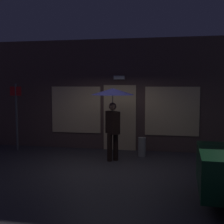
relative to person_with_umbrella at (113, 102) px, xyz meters
The scene contains 5 objects.
ground_plane 1.85m from the person_with_umbrella, 93.13° to the right, with size 18.00×18.00×0.00m, color #38353A.
building_facade 1.65m from the person_with_umbrella, 91.28° to the left, with size 9.95×0.48×3.74m.
person_with_umbrella is the anchor object (origin of this frame).
street_sign_post 3.51m from the person_with_umbrella, 168.13° to the left, with size 0.40×0.07×2.25m.
sidewalk_bollard 1.77m from the person_with_umbrella, 41.83° to the left, with size 0.23×0.23×0.59m, color #9E998E.
Camera 1 is at (1.63, -7.67, 2.22)m, focal length 47.70 mm.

